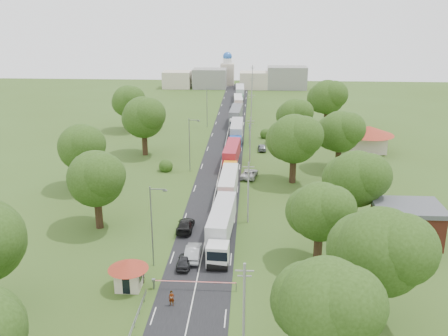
# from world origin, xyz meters

# --- Properties ---
(ground) EXTENTS (260.00, 260.00, 0.00)m
(ground) POSITION_xyz_m (0.00, 0.00, 0.00)
(ground) COLOR #354C19
(ground) RESTS_ON ground
(road) EXTENTS (8.00, 200.00, 0.04)m
(road) POSITION_xyz_m (0.00, 20.00, 0.00)
(road) COLOR black
(road) RESTS_ON ground
(boom_barrier) EXTENTS (9.22, 0.35, 1.18)m
(boom_barrier) POSITION_xyz_m (-1.36, -25.00, 0.89)
(boom_barrier) COLOR slate
(boom_barrier) RESTS_ON ground
(guard_booth) EXTENTS (4.40, 4.40, 3.45)m
(guard_booth) POSITION_xyz_m (-7.20, -25.00, 2.16)
(guard_booth) COLOR beige
(guard_booth) RESTS_ON ground
(info_sign) EXTENTS (0.12, 3.10, 4.10)m
(info_sign) POSITION_xyz_m (5.20, 35.00, 3.00)
(info_sign) COLOR slate
(info_sign) RESTS_ON ground
(pole_0) EXTENTS (1.60, 0.24, 9.00)m
(pole_0) POSITION_xyz_m (5.50, -35.00, 4.68)
(pole_0) COLOR gray
(pole_0) RESTS_ON ground
(pole_1) EXTENTS (1.60, 0.24, 9.00)m
(pole_1) POSITION_xyz_m (5.50, -7.00, 4.68)
(pole_1) COLOR gray
(pole_1) RESTS_ON ground
(pole_2) EXTENTS (1.60, 0.24, 9.00)m
(pole_2) POSITION_xyz_m (5.50, 21.00, 4.68)
(pole_2) COLOR gray
(pole_2) RESTS_ON ground
(pole_3) EXTENTS (1.60, 0.24, 9.00)m
(pole_3) POSITION_xyz_m (5.50, 49.00, 4.68)
(pole_3) COLOR gray
(pole_3) RESTS_ON ground
(pole_4) EXTENTS (1.60, 0.24, 9.00)m
(pole_4) POSITION_xyz_m (5.50, 77.00, 4.68)
(pole_4) COLOR gray
(pole_4) RESTS_ON ground
(pole_5) EXTENTS (1.60, 0.24, 9.00)m
(pole_5) POSITION_xyz_m (5.50, 105.00, 4.68)
(pole_5) COLOR gray
(pole_5) RESTS_ON ground
(lamp_0) EXTENTS (2.03, 0.22, 10.00)m
(lamp_0) POSITION_xyz_m (-5.35, -20.00, 5.55)
(lamp_0) COLOR slate
(lamp_0) RESTS_ON ground
(lamp_1) EXTENTS (2.03, 0.22, 10.00)m
(lamp_1) POSITION_xyz_m (-5.35, 15.00, 5.55)
(lamp_1) COLOR slate
(lamp_1) RESTS_ON ground
(lamp_2) EXTENTS (2.03, 0.22, 10.00)m
(lamp_2) POSITION_xyz_m (-5.35, 50.00, 5.55)
(lamp_2) COLOR slate
(lamp_2) RESTS_ON ground
(tree_0) EXTENTS (8.80, 8.80, 11.07)m
(tree_0) POSITION_xyz_m (11.99, -37.84, 7.22)
(tree_0) COLOR #382616
(tree_0) RESTS_ON ground
(tree_1) EXTENTS (9.60, 9.60, 12.05)m
(tree_1) POSITION_xyz_m (17.99, -29.83, 7.85)
(tree_1) COLOR #382616
(tree_1) RESTS_ON ground
(tree_2) EXTENTS (8.00, 8.00, 10.10)m
(tree_2) POSITION_xyz_m (13.99, -17.86, 6.60)
(tree_2) COLOR #382616
(tree_2) RESTS_ON ground
(tree_3) EXTENTS (8.80, 8.80, 11.07)m
(tree_3) POSITION_xyz_m (19.99, -7.84, 7.22)
(tree_3) COLOR #382616
(tree_3) RESTS_ON ground
(tree_4) EXTENTS (9.60, 9.60, 12.05)m
(tree_4) POSITION_xyz_m (12.99, 10.17, 7.85)
(tree_4) COLOR #382616
(tree_4) RESTS_ON ground
(tree_5) EXTENTS (8.80, 8.80, 11.07)m
(tree_5) POSITION_xyz_m (21.99, 18.16, 7.22)
(tree_5) COLOR #382616
(tree_5) RESTS_ON ground
(tree_6) EXTENTS (8.00, 8.00, 10.10)m
(tree_6) POSITION_xyz_m (14.99, 35.14, 6.60)
(tree_6) COLOR #382616
(tree_6) RESTS_ON ground
(tree_7) EXTENTS (9.60, 9.60, 12.05)m
(tree_7) POSITION_xyz_m (23.99, 50.17, 7.85)
(tree_7) COLOR #382616
(tree_7) RESTS_ON ground
(tree_10) EXTENTS (8.80, 8.80, 11.07)m
(tree_10) POSITION_xyz_m (-15.01, -9.84, 7.22)
(tree_10) COLOR #382616
(tree_10) RESTS_ON ground
(tree_11) EXTENTS (8.80, 8.80, 11.07)m
(tree_11) POSITION_xyz_m (-22.01, 5.16, 7.22)
(tree_11) COLOR #382616
(tree_11) RESTS_ON ground
(tree_12) EXTENTS (9.60, 9.60, 12.05)m
(tree_12) POSITION_xyz_m (-16.01, 25.17, 7.85)
(tree_12) COLOR #382616
(tree_12) RESTS_ON ground
(tree_13) EXTENTS (8.80, 8.80, 11.07)m
(tree_13) POSITION_xyz_m (-24.01, 45.16, 7.22)
(tree_13) COLOR #382616
(tree_13) RESTS_ON ground
(house_brick) EXTENTS (8.60, 6.60, 5.20)m
(house_brick) POSITION_xyz_m (26.00, -12.00, 2.65)
(house_brick) COLOR maroon
(house_brick) RESTS_ON ground
(house_cream) EXTENTS (10.08, 10.08, 5.80)m
(house_cream) POSITION_xyz_m (30.00, 30.00, 3.64)
(house_cream) COLOR beige
(house_cream) RESTS_ON ground
(distant_town) EXTENTS (52.00, 8.00, 8.00)m
(distant_town) POSITION_xyz_m (0.68, 110.00, 3.49)
(distant_town) COLOR gray
(distant_town) RESTS_ON ground
(church) EXTENTS (5.00, 5.00, 12.30)m
(church) POSITION_xyz_m (-4.00, 118.00, 5.39)
(church) COLOR beige
(church) RESTS_ON ground
(truck_0) EXTENTS (3.37, 15.35, 4.24)m
(truck_0) POSITION_xyz_m (2.14, -13.25, 2.25)
(truck_0) COLOR silver
(truck_0) RESTS_ON ground
(truck_1) EXTENTS (2.73, 14.44, 4.00)m
(truck_1) POSITION_xyz_m (2.29, 1.20, 2.12)
(truck_1) COLOR red
(truck_1) RESTS_ON ground
(truck_2) EXTENTS (3.03, 14.40, 3.98)m
(truck_2) POSITION_xyz_m (2.06, 18.34, 2.11)
(truck_2) COLOR #F7A11D
(truck_2) RESTS_ON ground
(truck_3) EXTENTS (2.58, 15.02, 4.17)m
(truck_3) POSITION_xyz_m (2.38, 36.11, 2.21)
(truck_3) COLOR #1B48A6
(truck_3) RESTS_ON ground
(truck_4) EXTENTS (3.15, 15.38, 4.25)m
(truck_4) POSITION_xyz_m (1.61, 52.44, 2.26)
(truck_4) COLOR #B3B3B3
(truck_4) RESTS_ON ground
(truck_5) EXTENTS (2.97, 13.84, 3.82)m
(truck_5) POSITION_xyz_m (1.64, 70.85, 2.03)
(truck_5) COLOR #A53919
(truck_5) RESTS_ON ground
(truck_6) EXTENTS (2.94, 15.04, 4.16)m
(truck_6) POSITION_xyz_m (1.61, 87.41, 2.21)
(truck_6) COLOR #286C45
(truck_6) RESTS_ON ground
(car_lane_front) EXTENTS (1.63, 4.04, 1.38)m
(car_lane_front) POSITION_xyz_m (-1.83, -20.00, 0.69)
(car_lane_front) COLOR black
(car_lane_front) RESTS_ON ground
(car_lane_mid) EXTENTS (1.79, 5.04, 1.66)m
(car_lane_mid) POSITION_xyz_m (-1.00, -18.00, 0.83)
(car_lane_mid) COLOR gray
(car_lane_mid) RESTS_ON ground
(car_lane_rear) EXTENTS (2.16, 5.24, 1.52)m
(car_lane_rear) POSITION_xyz_m (-3.00, -10.24, 0.76)
(car_lane_rear) COLOR black
(car_lane_rear) RESTS_ON ground
(car_verge_near) EXTENTS (3.41, 5.73, 1.49)m
(car_verge_near) POSITION_xyz_m (5.52, 12.14, 0.75)
(car_verge_near) COLOR silver
(car_verge_near) RESTS_ON ground
(car_verge_far) EXTENTS (1.78, 4.20, 1.42)m
(car_verge_far) POSITION_xyz_m (8.00, 29.44, 0.71)
(car_verge_far) COLOR slate
(car_verge_far) RESTS_ON ground
(pedestrian_near) EXTENTS (0.62, 0.41, 1.67)m
(pedestrian_near) POSITION_xyz_m (-2.03, -28.08, 0.83)
(pedestrian_near) COLOR gray
(pedestrian_near) RESTS_ON ground
(pedestrian_booth) EXTENTS (0.98, 0.99, 1.62)m
(pedestrian_booth) POSITION_xyz_m (-5.99, -23.92, 0.81)
(pedestrian_booth) COLOR gray
(pedestrian_booth) RESTS_ON ground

